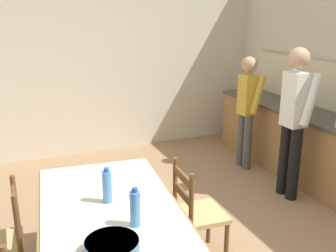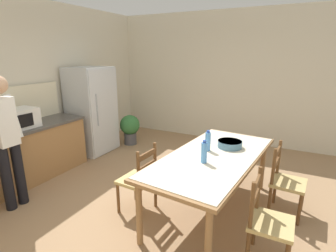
% 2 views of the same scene
% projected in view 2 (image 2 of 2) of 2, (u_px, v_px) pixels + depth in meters
% --- Properties ---
extents(ground_plane, '(8.32, 8.32, 0.00)m').
position_uv_depth(ground_plane, '(155.00, 207.00, 3.53)').
color(ground_plane, '#9E7A56').
extents(wall_back, '(6.52, 0.12, 2.90)m').
position_uv_depth(wall_back, '(14.00, 87.00, 4.30)').
color(wall_back, beige).
rests_on(wall_back, ground).
extents(wall_right, '(0.12, 5.20, 2.90)m').
position_uv_depth(wall_right, '(226.00, 78.00, 5.93)').
color(wall_right, beige).
rests_on(wall_right, ground).
extents(refrigerator, '(0.81, 0.73, 1.74)m').
position_uv_depth(refrigerator, '(92.00, 110.00, 5.33)').
color(refrigerator, silver).
rests_on(refrigerator, ground).
extents(microwave, '(0.50, 0.39, 0.30)m').
position_uv_depth(microwave, '(19.00, 119.00, 3.97)').
color(microwave, white).
rests_on(microwave, kitchen_counter).
extents(dining_table, '(2.23, 1.20, 0.79)m').
position_uv_depth(dining_table, '(213.00, 161.00, 3.24)').
color(dining_table, olive).
rests_on(dining_table, ground).
extents(bottle_near_centre, '(0.07, 0.07, 0.27)m').
position_uv_depth(bottle_near_centre, '(204.00, 152.00, 2.97)').
color(bottle_near_centre, '#4C8ED6').
rests_on(bottle_near_centre, dining_table).
extents(bottle_off_centre, '(0.07, 0.07, 0.27)m').
position_uv_depth(bottle_off_centre, '(208.00, 141.00, 3.34)').
color(bottle_off_centre, '#4C8ED6').
rests_on(bottle_off_centre, dining_table).
extents(serving_bowl, '(0.32, 0.32, 0.09)m').
position_uv_depth(serving_bowl, '(230.00, 144.00, 3.47)').
color(serving_bowl, slate).
rests_on(serving_bowl, dining_table).
extents(chair_side_far_left, '(0.44, 0.43, 0.91)m').
position_uv_depth(chair_side_far_left, '(139.00, 180.00, 3.33)').
color(chair_side_far_left, brown).
rests_on(chair_side_far_left, ground).
extents(chair_side_near_left, '(0.42, 0.40, 0.91)m').
position_uv_depth(chair_side_near_left, '(267.00, 221.00, 2.51)').
color(chair_side_near_left, brown).
rests_on(chair_side_near_left, ground).
extents(chair_side_near_right, '(0.45, 0.43, 0.91)m').
position_uv_depth(chair_side_near_right, '(285.00, 181.00, 3.29)').
color(chair_side_near_right, brown).
rests_on(chair_side_near_right, ground).
extents(person_at_counter, '(0.44, 0.30, 1.75)m').
position_uv_depth(person_at_counter, '(6.00, 136.00, 3.30)').
color(person_at_counter, black).
rests_on(person_at_counter, ground).
extents(potted_plant, '(0.44, 0.44, 0.67)m').
position_uv_depth(potted_plant, '(130.00, 127.00, 5.86)').
color(potted_plant, '#4C4C51').
rests_on(potted_plant, ground).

